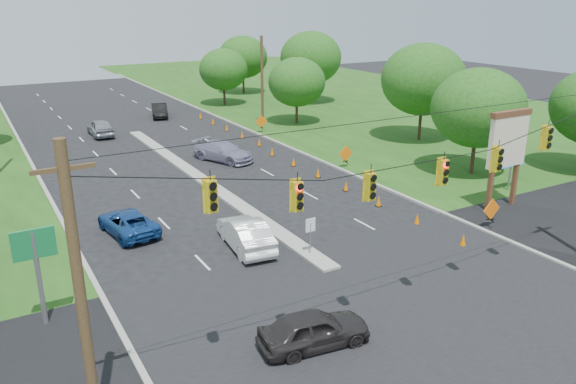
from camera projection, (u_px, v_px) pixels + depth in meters
ground at (386, 310)px, 23.50m from camera, size 160.00×160.00×0.00m
grass_right at (495, 135)px, 54.11m from camera, size 40.00×160.00×0.06m
cross_street at (386, 310)px, 23.50m from camera, size 160.00×14.00×0.02m
curb_left at (33, 168)px, 43.25m from camera, size 0.25×110.00×0.16m
curb_right at (265, 138)px, 52.84m from camera, size 0.25×110.00×0.16m
median at (200, 179)px, 40.68m from camera, size 1.00×34.00×0.18m
median_sign at (310, 229)px, 27.93m from camera, size 0.55×0.06×2.05m
signal_span at (410, 206)px, 21.04m from camera, size 25.60×0.32×9.00m
utility_pole_far_right at (262, 82)px, 56.62m from camera, size 0.28×0.28×9.00m
pylon_sign at (508, 144)px, 34.07m from camera, size 5.90×2.30×6.12m
cone_0 at (463, 240)px, 29.45m from camera, size 0.32×0.32×0.70m
cone_1 at (417, 219)px, 32.32m from camera, size 0.32×0.32×0.70m
cone_2 at (379, 201)px, 35.18m from camera, size 0.32×0.32×0.70m
cone_3 at (346, 186)px, 38.05m from camera, size 0.32×0.32×0.70m
cone_4 at (318, 173)px, 40.91m from camera, size 0.32×0.32×0.70m
cone_5 at (294, 162)px, 43.78m from camera, size 0.32×0.32×0.70m
cone_6 at (272, 152)px, 46.64m from camera, size 0.32×0.32×0.70m
cone_7 at (259, 142)px, 49.79m from camera, size 0.32×0.32×0.70m
cone_8 at (242, 134)px, 52.65m from camera, size 0.32×0.32×0.70m
cone_9 at (227, 128)px, 55.52m from camera, size 0.32×0.32×0.70m
cone_10 at (213, 121)px, 58.38m from camera, size 0.32×0.32×0.70m
cone_11 at (200, 116)px, 61.25m from camera, size 0.32×0.32×0.70m
work_sign_0 at (492, 210)px, 31.54m from camera, size 1.27×0.58×1.37m
work_sign_1 at (346, 154)px, 43.00m from camera, size 1.27×0.58×1.37m
work_sign_2 at (261, 122)px, 54.46m from camera, size 1.27×0.58×1.37m
tree_7 at (478, 108)px, 40.26m from camera, size 6.72×6.72×7.84m
tree_8 at (423, 79)px, 50.14m from camera, size 7.56×7.56×8.82m
tree_9 at (297, 82)px, 57.51m from camera, size 5.88×5.88×6.86m
tree_10 at (311, 58)px, 69.09m from camera, size 7.56×7.56×8.82m
tree_11 at (243, 57)px, 76.40m from camera, size 6.72×6.72×7.84m
tree_12 at (223, 69)px, 68.02m from camera, size 5.88×5.88×6.86m
black_sedan at (314, 329)px, 20.80m from camera, size 4.41×2.23×1.44m
white_sedan at (246, 233)px, 29.11m from camera, size 2.27×5.09×1.62m
blue_pickup at (128, 222)px, 30.98m from camera, size 2.75×4.95×1.31m
silver_car_far at (223, 151)px, 45.08m from camera, size 4.14×5.77×1.55m
silver_car_oncoming at (100, 128)px, 53.38m from camera, size 1.99×4.78×1.62m
dark_car_receding at (160, 110)px, 62.04m from camera, size 2.77×4.90×1.53m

